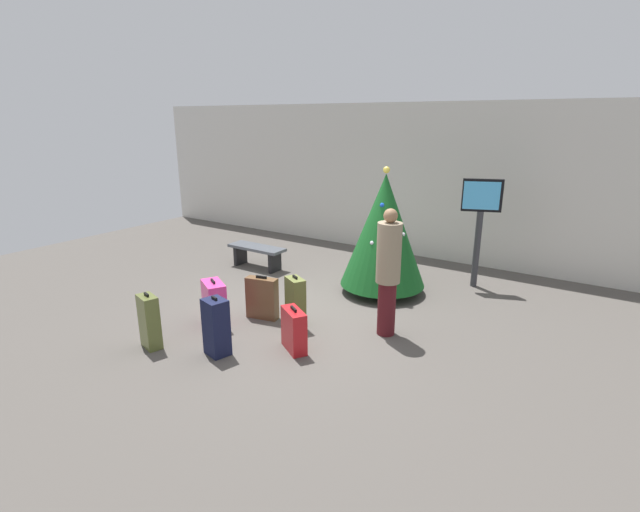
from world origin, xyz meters
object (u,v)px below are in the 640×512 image
suitcase_0 (295,302)px  holiday_tree (384,230)px  waiting_bench (257,252)px  suitcase_5 (149,322)px  suitcase_3 (294,330)px  suitcase_1 (214,303)px  traveller_0 (388,270)px  suitcase_4 (262,298)px  flight_info_kiosk (480,215)px  suitcase_2 (216,327)px

suitcase_0 → holiday_tree: bearing=77.3°
waiting_bench → suitcase_5: suitcase_5 is taller
waiting_bench → suitcase_3: bearing=-41.4°
waiting_bench → suitcase_1: bearing=-62.0°
traveller_0 → suitcase_5: (-2.58, -2.22, -0.62)m
suitcase_3 → suitcase_4: (-1.08, 0.59, 0.04)m
flight_info_kiosk → waiting_bench: 4.60m
flight_info_kiosk → suitcase_5: bearing=-121.4°
waiting_bench → suitcase_4: bearing=-47.1°
suitcase_1 → suitcase_2: size_ratio=0.88×
waiting_bench → suitcase_5: bearing=-72.1°
traveller_0 → suitcase_0: 1.53m
holiday_tree → traveller_0: (0.83, -1.54, -0.17)m
waiting_bench → traveller_0: 4.04m
suitcase_4 → suitcase_5: suitcase_5 is taller
waiting_bench → suitcase_1: suitcase_1 is taller
flight_info_kiosk → suitcase_0: (-1.79, -3.35, -1.00)m
suitcase_1 → suitcase_3: (1.54, 0.01, -0.05)m
traveller_0 → suitcase_4: (-1.92, -0.58, -0.67)m
holiday_tree → suitcase_3: 2.86m
waiting_bench → flight_info_kiosk: bearing=18.9°
suitcase_3 → suitcase_5: 2.03m
traveller_0 → waiting_bench: bearing=159.8°
flight_info_kiosk → holiday_tree: bearing=-136.0°
suitcase_3 → suitcase_4: 1.23m
flight_info_kiosk → suitcase_0: flight_info_kiosk is taller
suitcase_3 → suitcase_4: bearing=151.3°
suitcase_2 → suitcase_4: (-0.27, 1.27, -0.06)m
suitcase_3 → suitcase_5: bearing=-148.8°
traveller_0 → suitcase_0: traveller_0 is taller
holiday_tree → suitcase_1: size_ratio=3.15×
waiting_bench → suitcase_2: 3.84m
waiting_bench → suitcase_0: 3.10m
suitcase_0 → suitcase_3: suitcase_0 is taller
holiday_tree → suitcase_5: 4.23m
traveller_0 → suitcase_4: 2.11m
suitcase_2 → suitcase_3: 1.06m
traveller_0 → suitcase_5: bearing=-139.2°
waiting_bench → suitcase_0: size_ratio=1.59×
suitcase_2 → suitcase_4: 1.30m
suitcase_1 → suitcase_3: suitcase_1 is taller
suitcase_0 → suitcase_4: suitcase_0 is taller
suitcase_0 → suitcase_2: 1.37m
suitcase_0 → suitcase_1: suitcase_0 is taller
flight_info_kiosk → suitcase_0: bearing=-118.2°
waiting_bench → suitcase_3: size_ratio=2.05×
suitcase_4 → suitcase_5: (-0.66, -1.64, 0.05)m
flight_info_kiosk → suitcase_4: flight_info_kiosk is taller
flight_info_kiosk → waiting_bench: size_ratio=1.58×
suitcase_1 → suitcase_4: suitcase_1 is taller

